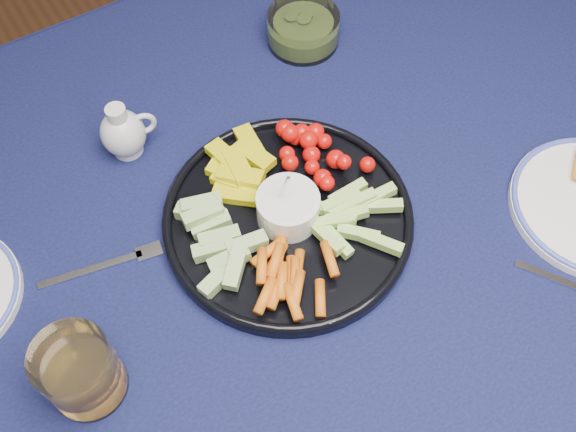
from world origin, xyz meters
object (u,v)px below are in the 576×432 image
crudite_platter (287,216)px  creamer_pitcher (124,133)px  dining_table (336,238)px  pickle_bowl (303,30)px  juice_tumbler (82,374)px

crudite_platter → creamer_pitcher: crudite_platter is taller
dining_table → pickle_bowl: 0.33m
dining_table → pickle_bowl: pickle_bowl is taller
creamer_pitcher → juice_tumbler: bearing=-121.6°
dining_table → juice_tumbler: juice_tumbler is taller
juice_tumbler → pickle_bowl: bearing=34.1°
dining_table → crudite_platter: bearing=170.3°
juice_tumbler → crudite_platter: bearing=12.3°
dining_table → creamer_pitcher: creamer_pitcher is taller
dining_table → crudite_platter: size_ratio=5.14×
pickle_bowl → juice_tumbler: size_ratio=1.14×
crudite_platter → juice_tumbler: bearing=-167.7°
pickle_bowl → juice_tumbler: bearing=-145.9°
dining_table → juice_tumbler: bearing=-172.1°
dining_table → creamer_pitcher: size_ratio=19.44×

